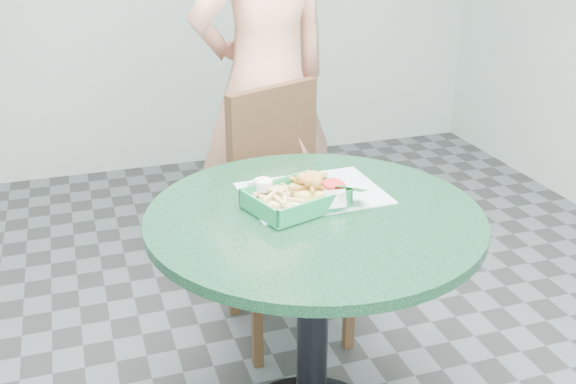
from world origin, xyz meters
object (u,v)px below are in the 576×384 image
object	(u,v)px
cafe_table	(313,273)
sauce_ramekin	(270,187)
dining_chair	(282,197)
food_basket	(296,208)
crab_sandwich	(317,191)
diner_person	(265,45)

from	to	relation	value
cafe_table	sauce_ramekin	distance (m)	0.27
dining_chair	sauce_ramekin	bearing A→B (deg)	-135.00
food_basket	crab_sandwich	world-z (taller)	crab_sandwich
crab_sandwich	sauce_ramekin	xyz separation A→B (m)	(-0.12, 0.07, -0.00)
cafe_table	diner_person	bearing A→B (deg)	81.44
crab_sandwich	diner_person	bearing A→B (deg)	82.85
diner_person	sauce_ramekin	distance (m)	0.86
cafe_table	diner_person	size ratio (longest dim) A/B	0.44
cafe_table	sauce_ramekin	xyz separation A→B (m)	(-0.09, 0.14, 0.22)
dining_chair	food_basket	size ratio (longest dim) A/B	3.66
crab_sandwich	sauce_ramekin	bearing A→B (deg)	149.87
diner_person	food_basket	xyz separation A→B (m)	(-0.18, -0.89, -0.28)
crab_sandwich	food_basket	bearing A→B (deg)	-162.08
cafe_table	food_basket	bearing A→B (deg)	128.49
dining_chair	crab_sandwich	size ratio (longest dim) A/B	7.50
crab_sandwich	dining_chair	bearing A→B (deg)	82.28
cafe_table	dining_chair	size ratio (longest dim) A/B	1.00
food_basket	sauce_ramekin	size ratio (longest dim) A/B	4.69
dining_chair	crab_sandwich	distance (m)	0.63
cafe_table	sauce_ramekin	bearing A→B (deg)	121.54
diner_person	crab_sandwich	xyz separation A→B (m)	(-0.11, -0.86, -0.24)
crab_sandwich	cafe_table	bearing A→B (deg)	-114.63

